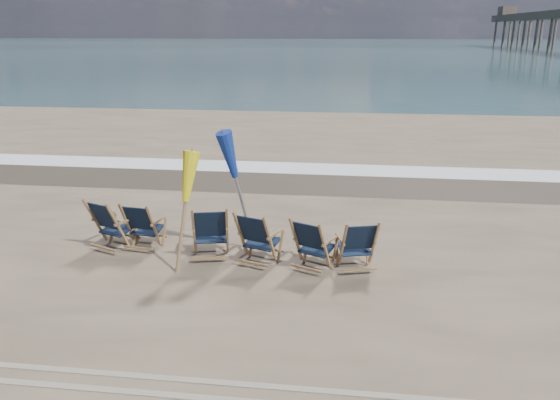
% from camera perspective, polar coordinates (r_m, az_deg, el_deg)
% --- Properties ---
extents(ocean, '(400.00, 400.00, 0.00)m').
position_cam_1_polar(ocean, '(135.61, 7.08, 15.58)').
color(ocean, '#355559').
rests_on(ocean, ground).
extents(surf_foam, '(200.00, 1.40, 0.01)m').
position_cam_1_polar(surf_foam, '(16.39, 2.73, 3.33)').
color(surf_foam, silver).
rests_on(surf_foam, ground).
extents(wet_sand_strip, '(200.00, 2.60, 0.00)m').
position_cam_1_polar(wet_sand_strip, '(14.94, 2.26, 1.94)').
color(wet_sand_strip, '#42362A').
rests_on(wet_sand_strip, ground).
extents(beach_chair_0, '(0.90, 0.95, 1.04)m').
position_cam_1_polar(beach_chair_0, '(10.40, -16.58, -2.78)').
color(beach_chair_0, black).
rests_on(beach_chair_0, ground).
extents(beach_chair_1, '(0.72, 0.78, 0.98)m').
position_cam_1_polar(beach_chair_1, '(10.33, -13.08, -2.82)').
color(beach_chair_1, black).
rests_on(beach_chair_1, ground).
extents(beach_chair_2, '(0.83, 0.89, 1.05)m').
position_cam_1_polar(beach_chair_2, '(9.78, -5.55, -3.38)').
color(beach_chair_2, black).
rests_on(beach_chair_2, ground).
extents(beach_chair_3, '(0.87, 0.92, 1.03)m').
position_cam_1_polar(beach_chair_3, '(9.35, -1.08, -4.35)').
color(beach_chair_3, black).
rests_on(beach_chair_3, ground).
extents(beach_chair_4, '(0.87, 0.91, 0.99)m').
position_cam_1_polar(beach_chair_4, '(9.16, 4.66, -5.03)').
color(beach_chair_4, black).
rests_on(beach_chair_4, ground).
extents(beach_chair_5, '(0.79, 0.84, 0.97)m').
position_cam_1_polar(beach_chair_5, '(9.41, 9.81, -4.66)').
color(beach_chair_5, black).
rests_on(beach_chair_5, ground).
extents(umbrella_yellow, '(0.30, 0.30, 2.07)m').
position_cam_1_polar(umbrella_yellow, '(9.20, -10.25, 1.79)').
color(umbrella_yellow, olive).
rests_on(umbrella_yellow, ground).
extents(umbrella_blue, '(0.30, 0.30, 2.36)m').
position_cam_1_polar(umbrella_blue, '(9.69, -4.20, 4.51)').
color(umbrella_blue, '#A5A5AD').
rests_on(umbrella_blue, ground).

